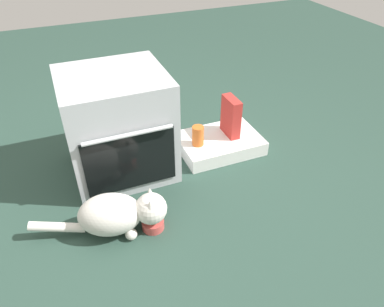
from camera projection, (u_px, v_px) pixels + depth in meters
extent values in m
plane|color=#284238|center=(155.00, 212.00, 2.08)|extent=(8.00, 8.00, 0.00)
cube|color=#B7BABF|center=(118.00, 125.00, 2.22)|extent=(0.62, 0.58, 0.67)
cube|color=black|center=(131.00, 162.00, 2.05)|extent=(0.53, 0.01, 0.37)
cylinder|color=silver|center=(128.00, 135.00, 1.91)|extent=(0.50, 0.02, 0.02)
cube|color=white|center=(219.00, 143.00, 2.57)|extent=(0.57, 0.40, 0.10)
cylinder|color=#C64C47|center=(153.00, 224.00, 1.97)|extent=(0.12, 0.12, 0.05)
sphere|color=brown|center=(153.00, 222.00, 1.96)|extent=(0.07, 0.07, 0.07)
ellipsoid|color=silver|center=(110.00, 214.00, 1.89)|extent=(0.39, 0.31, 0.23)
sphere|color=silver|center=(151.00, 209.00, 1.90)|extent=(0.17, 0.17, 0.17)
cone|color=silver|center=(150.00, 194.00, 1.90)|extent=(0.06, 0.06, 0.08)
cone|color=silver|center=(150.00, 206.00, 1.82)|extent=(0.06, 0.06, 0.08)
cylinder|color=silver|center=(57.00, 227.00, 1.89)|extent=(0.29, 0.12, 0.10)
sphere|color=silver|center=(132.00, 217.00, 2.01)|extent=(0.06, 0.06, 0.06)
sphere|color=silver|center=(131.00, 234.00, 1.90)|extent=(0.06, 0.06, 0.06)
cube|color=#B72D28|center=(231.00, 117.00, 2.49)|extent=(0.07, 0.18, 0.28)
cylinder|color=#D16023|center=(198.00, 136.00, 2.42)|extent=(0.08, 0.08, 0.14)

